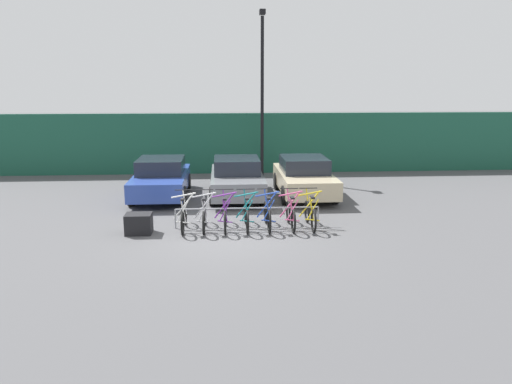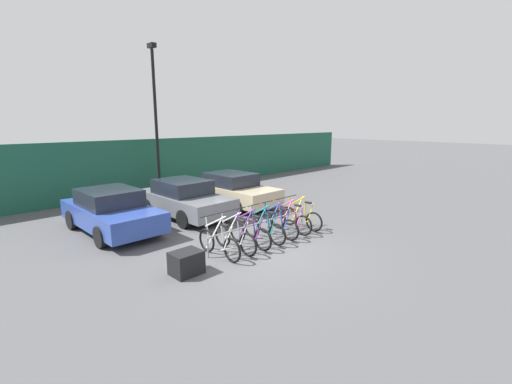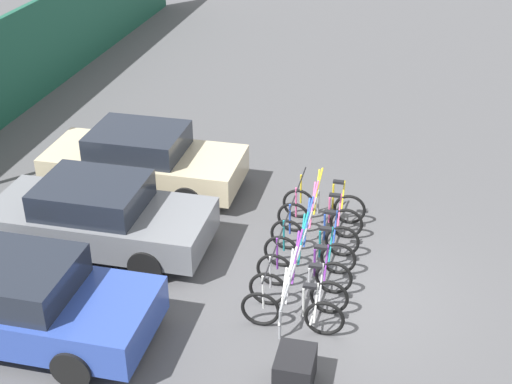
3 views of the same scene
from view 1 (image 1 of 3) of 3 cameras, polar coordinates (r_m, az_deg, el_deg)
ground_plane at (r=13.50m, az=-3.36°, el=-4.87°), size 120.00×120.00×0.00m
hoarding_wall at (r=22.56m, az=-3.73°, el=5.56°), size 36.00×0.16×2.70m
bike_rack at (r=14.04m, az=-1.00°, el=-2.10°), size 4.08×0.04×0.57m
bicycle_white at (r=13.95m, az=-8.25°, el=-2.81°), size 0.68×1.71×1.05m
bicycle_silver at (r=13.91m, az=-5.93°, el=-2.78°), size 0.68×1.71×1.05m
bicycle_purple at (r=13.91m, az=-3.58°, el=-2.74°), size 0.68×1.71×1.05m
bicycle_teal at (r=13.92m, az=-1.10°, el=-2.70°), size 0.68×1.71×1.05m
bicycle_blue at (r=13.96m, az=1.32°, el=-2.66°), size 0.68×1.71×1.05m
bicycle_pink at (r=14.04m, az=3.99°, el=-2.60°), size 0.68×1.71×1.05m
bicycle_yellow at (r=14.13m, az=6.23°, el=-2.55°), size 0.68×1.71×1.05m
car_blue at (r=18.02m, az=-10.79°, el=1.55°), size 1.91×4.21×1.40m
car_grey at (r=17.77m, az=-2.21°, el=1.61°), size 1.91×4.19×1.40m
car_beige at (r=18.05m, az=5.53°, el=1.73°), size 1.91×4.28×1.40m
lamp_post at (r=21.48m, az=0.71°, el=11.89°), size 0.24×0.44×6.95m
cargo_crate at (r=13.86m, az=-13.25°, el=-3.55°), size 0.70×0.56×0.55m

